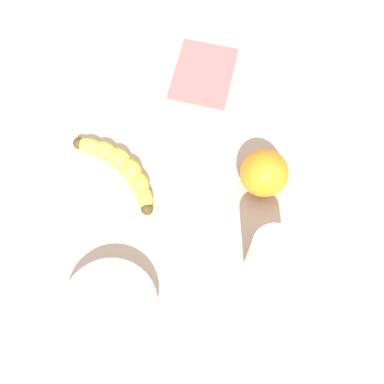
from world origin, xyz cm
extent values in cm
cube|color=beige|center=(0.00, 0.00, 1.50)|extent=(120.00, 120.00, 3.00)
ellipsoid|color=yellow|center=(-1.06, 2.26, 4.79)|extent=(4.79, 3.21, 2.70)
ellipsoid|color=yellow|center=(1.86, 2.93, 4.79)|extent=(5.29, 4.46, 3.14)
ellipsoid|color=yellow|center=(4.56, 4.23, 4.79)|extent=(5.72, 5.42, 3.59)
ellipsoid|color=yellow|center=(6.92, 6.08, 4.79)|extent=(5.73, 5.71, 3.59)
ellipsoid|color=yellow|center=(8.83, 8.39, 4.79)|extent=(5.09, 5.49, 3.14)
ellipsoid|color=yellow|center=(10.18, 11.07, 4.79)|extent=(4.11, 5.17, 2.70)
sphere|color=#513819|center=(-3.07, 2.01, 4.79)|extent=(2.09, 2.09, 2.09)
sphere|color=#513819|center=(10.90, 12.96, 4.79)|extent=(2.09, 2.09, 2.09)
cylinder|color=silver|center=(-14.71, -16.32, 8.90)|extent=(7.03, 7.03, 11.81)
cylinder|color=beige|center=(-14.71, -16.32, 8.63)|extent=(6.53, 6.53, 10.77)
cylinder|color=white|center=(-18.61, 9.10, 5.12)|extent=(12.70, 12.70, 4.25)
torus|color=white|center=(-18.61, 9.10, 6.65)|extent=(15.00, 15.00, 1.20)
sphere|color=orange|center=(0.10, -18.31, 7.13)|extent=(8.26, 8.26, 8.26)
cube|color=#BC6660|center=(23.92, -11.31, 3.30)|extent=(17.16, 15.41, 0.60)
camera|label=1|loc=(-31.43, -2.04, 81.41)|focal=45.13mm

